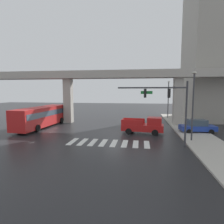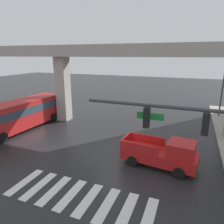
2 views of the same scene
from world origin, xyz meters
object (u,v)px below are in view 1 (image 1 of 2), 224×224
Objects in this scene: city_bus at (41,116)px; street_lamp_mid_block at (176,96)px; street_lamp_near_corner at (193,98)px; street_lamp_far_north at (168,95)px; pickup_truck at (145,126)px; traffic_signal_mast at (167,101)px; sedan_blue at (197,126)px.

street_lamp_mid_block is at bearing 13.57° from city_bus.
street_lamp_near_corner and street_lamp_far_north have the same top height.
traffic_signal_mast reaches higher than pickup_truck.
street_lamp_near_corner and street_lamp_mid_block have the same top height.
traffic_signal_mast is 12.27m from street_lamp_mid_block.
street_lamp_far_north is at bearing 71.97° from pickup_truck.
street_lamp_near_corner reaches higher than traffic_signal_mast.
city_bus is 23.53m from street_lamp_far_north.
street_lamp_near_corner is at bearing -90.00° from street_lamp_mid_block.
city_bus is 2.45× the size of sedan_blue.
street_lamp_mid_block is (2.85, 11.94, 0.17)m from traffic_signal_mast.
pickup_truck reaches higher than sedan_blue.
city_bus is 21.48m from sedan_blue.
street_lamp_near_corner reaches higher than city_bus.
street_lamp_near_corner is at bearing -33.21° from pickup_truck.
street_lamp_mid_block is (-1.83, 5.27, 3.70)m from sedan_blue.
pickup_truck is at bearing -108.03° from street_lamp_far_north.
street_lamp_far_north is (0.00, 17.74, 0.00)m from street_lamp_near_corner.
street_lamp_near_corner is at bearing -90.00° from street_lamp_far_north.
sedan_blue is at bearing -82.10° from street_lamp_far_north.
pickup_truck is at bearing -167.76° from sedan_blue.
street_lamp_far_north is at bearing 97.90° from sedan_blue.
street_lamp_far_north is at bearing 90.00° from street_lamp_mid_block.
street_lamp_mid_block and street_lamp_far_north have the same top height.
street_lamp_mid_block is at bearing 54.60° from pickup_truck.
sedan_blue is 0.62× the size of street_lamp_far_north.
pickup_truck is 8.96m from street_lamp_mid_block.
sedan_blue is 0.69× the size of traffic_signal_mast.
street_lamp_far_north is (2.85, 19.86, 0.17)m from traffic_signal_mast.
sedan_blue is at bearing 54.94° from traffic_signal_mast.
sedan_blue is 6.14m from street_lamp_near_corner.
pickup_truck is 0.73× the size of street_lamp_far_north.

